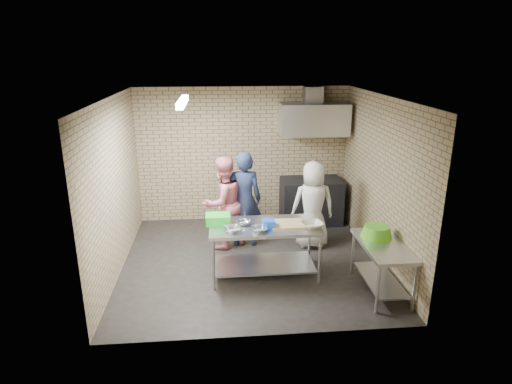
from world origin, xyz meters
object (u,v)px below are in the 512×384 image
Objects in this scene: stove at (311,201)px; side_counter at (381,268)px; blue_tub at (269,224)px; woman_pink at (223,203)px; woman_white at (313,205)px; man_navy at (244,199)px; green_crate at (218,219)px; bottle_green at (334,122)px; prep_table at (264,250)px; green_basin at (377,231)px; bottle_red at (314,121)px.

side_counter is at bearing -80.71° from stove.
woman_pink is at bearing 118.74° from blue_tub.
blue_tub is 0.12× the size of woman_white.
man_navy is 1.21m from woman_white.
side_counter is 1.81m from woman_white.
blue_tub is at bearing -16.35° from green_crate.
bottle_green reaches higher than stove.
prep_table is 3.64× the size of green_basin.
side_counter is 2.63m from man_navy.
woman_white is at bearing 142.18° from woman_pink.
blue_tub reaches higher than side_counter.
blue_tub is (-1.13, -2.21, 0.45)m from stove.
woman_pink is (-1.84, -1.26, -1.21)m from bottle_red.
stove is at bearing 99.76° from green_basin.
woman_pink is 1.57m from woman_white.
prep_table is at bearing 158.62° from side_counter.
side_counter is 3.44m from bottle_red.
woman_pink is (-0.37, -0.05, -0.04)m from man_navy.
bottle_green is (0.00, 2.99, 1.64)m from side_counter.
stove is (-0.45, 2.75, 0.08)m from side_counter.
man_navy is (-1.85, 1.53, 0.03)m from green_basin.
green_crate reaches higher than side_counter.
bottle_red reaches higher than prep_table.
bottle_red is (0.05, 0.24, 1.58)m from stove.
side_counter is 3.41m from bottle_green.
man_navy is (-1.87, -1.21, -1.15)m from bottle_green.
green_basin is 0.30× the size of woman_white.
blue_tub is at bearing 84.55° from woman_pink.
stove is at bearing 46.63° from green_crate.
bottle_red is 2.23m from man_navy.
bottle_green is 2.83m from woman_pink.
green_basin is at bearing -12.41° from green_crate.
prep_table is 3.11m from bottle_red.
blue_tub is 1.36m from woman_pink.
green_basin is 2.40m from man_navy.
stove is at bearing -142.68° from man_navy.
prep_table is at bearing -119.22° from stove.
prep_table is at bearing -124.75° from bottle_green.
bottle_red reaches higher than green_basin.
bottle_red is at bearing -101.91° from woman_white.
bottle_green is at bearing 28.07° from stove.
man_navy is (-0.29, 1.24, -0.04)m from blue_tub.
green_basin is (1.56, -0.29, -0.06)m from blue_tub.
blue_tub is (0.75, -0.22, -0.01)m from green_crate.
side_counter is 1.00× the size of stove.
stove is 0.73× the size of woman_pink.
woman_pink is (0.09, 0.97, -0.09)m from green_crate.
woman_pink is (-2.22, 1.48, -0.01)m from green_basin.
prep_table is at bearing -117.63° from bottle_red.
bottle_green reaches higher than side_counter.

